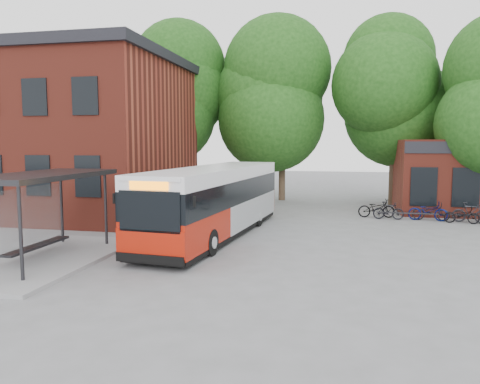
% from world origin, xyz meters
% --- Properties ---
extents(ground, '(100.00, 100.00, 0.00)m').
position_xyz_m(ground, '(0.00, 0.00, 0.00)').
color(ground, slate).
extents(station_building, '(18.40, 10.40, 8.50)m').
position_xyz_m(station_building, '(-13.00, 9.00, 4.25)').
color(station_building, maroon).
rests_on(station_building, ground).
extents(bus_shelter, '(3.60, 7.00, 2.90)m').
position_xyz_m(bus_shelter, '(-4.50, -1.00, 1.45)').
color(bus_shelter, '#29292C').
rests_on(bus_shelter, ground).
extents(bike_rail, '(5.20, 0.10, 0.38)m').
position_xyz_m(bike_rail, '(9.28, 10.00, 0.19)').
color(bike_rail, '#29292C').
rests_on(bike_rail, ground).
extents(tree_0, '(7.92, 7.92, 11.00)m').
position_xyz_m(tree_0, '(-6.00, 16.00, 5.50)').
color(tree_0, '#163F10').
rests_on(tree_0, ground).
extents(tree_1, '(7.92, 7.92, 10.40)m').
position_xyz_m(tree_1, '(1.00, 17.00, 5.20)').
color(tree_1, '#163F10').
rests_on(tree_1, ground).
extents(tree_2, '(7.92, 7.92, 11.00)m').
position_xyz_m(tree_2, '(8.00, 16.00, 5.50)').
color(tree_2, '#163F10').
rests_on(tree_2, ground).
extents(city_bus, '(3.50, 11.40, 2.85)m').
position_xyz_m(city_bus, '(-0.19, 4.15, 1.42)').
color(city_bus, '#AA1808').
rests_on(city_bus, ground).
extents(bicycle_0, '(1.90, 0.83, 0.97)m').
position_xyz_m(bicycle_0, '(6.67, 10.53, 0.48)').
color(bicycle_0, black).
rests_on(bicycle_0, ground).
extents(bicycle_1, '(1.51, 0.49, 0.90)m').
position_xyz_m(bicycle_1, '(7.22, 10.02, 0.45)').
color(bicycle_1, black).
rests_on(bicycle_1, ground).
extents(bicycle_2, '(1.90, 0.89, 0.96)m').
position_xyz_m(bicycle_2, '(9.08, 10.05, 0.48)').
color(bicycle_2, '#050F42').
rests_on(bicycle_2, ground).
extents(bicycle_4, '(1.83, 0.92, 0.92)m').
position_xyz_m(bicycle_4, '(9.23, 10.08, 0.46)').
color(bicycle_4, black).
rests_on(bicycle_4, ground).
extents(bicycle_5, '(1.69, 1.08, 0.99)m').
position_xyz_m(bicycle_5, '(10.95, 9.76, 0.49)').
color(bicycle_5, '#222329').
rests_on(bicycle_5, ground).
extents(bicycle_6, '(1.63, 0.77, 0.82)m').
position_xyz_m(bicycle_6, '(10.51, 9.51, 0.41)').
color(bicycle_6, black).
rests_on(bicycle_6, ground).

